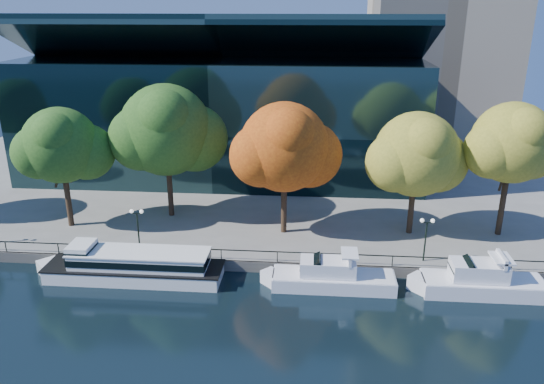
# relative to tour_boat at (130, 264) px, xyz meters

# --- Properties ---
(ground) EXTENTS (160.00, 160.00, 0.00)m
(ground) POSITION_rel_tour_boat_xyz_m (7.58, -0.99, -1.34)
(ground) COLOR black
(ground) RESTS_ON ground
(promenade) EXTENTS (90.00, 67.08, 1.00)m
(promenade) POSITION_rel_tour_boat_xyz_m (7.58, 35.38, -0.84)
(promenade) COLOR slate
(promenade) RESTS_ON ground
(railing) EXTENTS (88.20, 0.08, 0.99)m
(railing) POSITION_rel_tour_boat_xyz_m (7.58, 2.26, 0.59)
(railing) COLOR black
(railing) RESTS_ON promenade
(convention_building) EXTENTS (50.00, 24.57, 21.43)m
(convention_building) POSITION_rel_tour_boat_xyz_m (3.58, 30.79, 7.16)
(convention_building) COLOR black
(convention_building) RESTS_ON ground
(tour_boat) EXTENTS (16.66, 3.72, 3.16)m
(tour_boat) POSITION_rel_tour_boat_xyz_m (0.00, 0.00, 0.00)
(tour_boat) COLOR white
(tour_boat) RESTS_ON ground
(cruiser_near) EXTENTS (11.32, 2.91, 3.28)m
(cruiser_near) POSITION_rel_tour_boat_xyz_m (17.02, -0.06, -0.33)
(cruiser_near) COLOR white
(cruiser_near) RESTS_ON ground
(cruiser_far) EXTENTS (10.97, 3.04, 3.58)m
(cruiser_far) POSITION_rel_tour_boat_xyz_m (29.16, -0.07, -0.21)
(cruiser_far) COLOR white
(cruiser_far) RESTS_ON ground
(tree_1) EXTENTS (9.31, 7.63, 12.17)m
(tree_1) POSITION_rel_tour_boat_xyz_m (-8.95, 8.56, 7.94)
(tree_1) COLOR black
(tree_1) RESTS_ON promenade
(tree_2) EXTENTS (11.69, 9.59, 14.01)m
(tree_2) POSITION_rel_tour_boat_xyz_m (0.64, 12.09, 8.79)
(tree_2) COLOR black
(tree_2) RESTS_ON promenade
(tree_3) EXTENTS (10.68, 8.76, 12.98)m
(tree_3) POSITION_rel_tour_boat_xyz_m (12.91, 8.71, 8.18)
(tree_3) COLOR black
(tree_3) RESTS_ON promenade
(tree_4) EXTENTS (10.09, 8.28, 12.10)m
(tree_4) POSITION_rel_tour_boat_xyz_m (25.34, 9.54, 7.54)
(tree_4) COLOR black
(tree_4) RESTS_ON promenade
(tree_5) EXTENTS (9.51, 7.80, 13.08)m
(tree_5) POSITION_rel_tour_boat_xyz_m (34.04, 9.92, 8.76)
(tree_5) COLOR black
(tree_5) RESTS_ON promenade
(lamp_1) EXTENTS (1.26, 0.36, 4.03)m
(lamp_1) POSITION_rel_tour_boat_xyz_m (-0.25, 3.51, 2.64)
(lamp_1) COLOR black
(lamp_1) RESTS_ON promenade
(lamp_2) EXTENTS (1.26, 0.36, 4.03)m
(lamp_2) POSITION_rel_tour_boat_xyz_m (25.46, 3.51, 2.64)
(lamp_2) COLOR black
(lamp_2) RESTS_ON promenade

